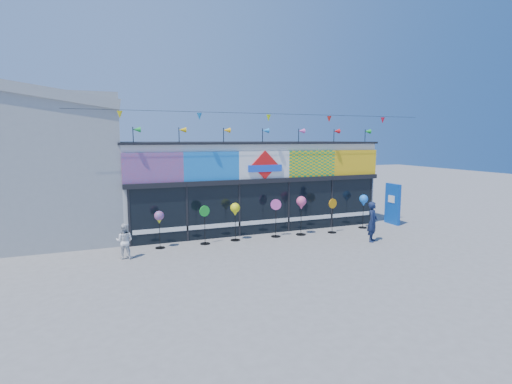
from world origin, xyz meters
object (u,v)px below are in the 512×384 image
spinner_6 (364,201)px  spinner_1 (205,224)px  blue_sign (393,204)px  adult_man (373,222)px  spinner_2 (235,211)px  spinner_0 (159,218)px  spinner_3 (276,217)px  child (125,241)px  spinner_4 (301,204)px  spinner_5 (332,215)px

spinner_6 → spinner_1: bearing=-179.7°
blue_sign → adult_man: (-3.16, -2.47, -0.18)m
spinner_2 → spinner_0: bearing=-179.6°
blue_sign → spinner_0: 11.50m
spinner_3 → child: 6.38m
blue_sign → adult_man: bearing=-140.0°
adult_man → child: size_ratio=1.31×
spinner_1 → spinner_4: spinner_4 is taller
child → spinner_4: bearing=-152.9°
child → spinner_3: bearing=-151.0°
blue_sign → spinner_0: size_ratio=1.37×
spinner_4 → spinner_3: bearing=175.6°
spinner_2 → adult_man: (5.22, -2.29, -0.44)m
spinner_2 → spinner_3: size_ratio=0.96×
spinner_2 → spinner_3: (1.84, -0.07, -0.40)m
child → spinner_1: bearing=-143.8°
spinner_0 → spinner_5: bearing=-2.3°
spinner_3 → blue_sign: bearing=2.2°
spinner_6 → adult_man: bearing=-118.6°
spinner_5 → blue_sign: bearing=7.6°
spinner_3 → spinner_6: (4.61, 0.03, 0.41)m
spinner_0 → spinner_1: (1.79, -0.06, -0.34)m
spinner_5 → child: size_ratio=1.23×
spinner_2 → spinner_5: spinner_2 is taller
adult_man → spinner_6: bearing=18.4°
spinner_5 → spinner_0: bearing=177.7°
spinner_6 → child: spinner_6 is taller
blue_sign → spinner_0: bearing=-177.0°
spinner_1 → spinner_2: bearing=3.7°
spinner_4 → spinner_6: size_ratio=1.08×
spinner_5 → adult_man: 2.07m
spinner_0 → spinner_5: size_ratio=0.94×
spinner_6 → blue_sign: bearing=6.4°
blue_sign → spinner_4: 5.37m
spinner_2 → spinner_4: 3.03m
child → spinner_2: bearing=-147.1°
spinner_4 → adult_man: (2.19, -2.13, -0.56)m
adult_man → spinner_0: bearing=121.7°
blue_sign → spinner_1: blue_sign is taller
spinner_2 → child: size_ratio=1.25×
spinner_3 → spinner_5: bearing=-5.6°
spinner_1 → child: spinner_1 is taller
spinner_2 → spinner_5: (4.54, -0.34, -0.45)m
spinner_2 → child: 4.62m
spinner_2 → child: spinner_2 is taller
spinner_5 → adult_man: size_ratio=0.94×
spinner_3 → spinner_6: bearing=0.4°
spinner_2 → spinner_4: size_ratio=0.92×
spinner_1 → child: bearing=-165.1°
spinner_3 → spinner_5: size_ratio=1.06×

